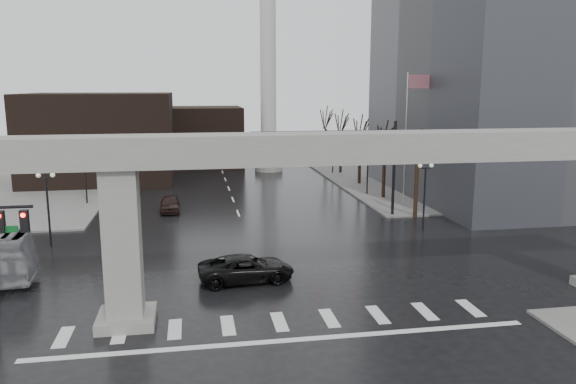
# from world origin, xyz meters

# --- Properties ---
(ground) EXTENTS (160.00, 160.00, 0.00)m
(ground) POSITION_xyz_m (0.00, 0.00, 0.00)
(ground) COLOR black
(ground) RESTS_ON ground
(sidewalk_ne) EXTENTS (28.00, 36.00, 0.15)m
(sidewalk_ne) POSITION_xyz_m (26.00, 36.00, 0.07)
(sidewalk_ne) COLOR slate
(sidewalk_ne) RESTS_ON ground
(elevated_guideway) EXTENTS (48.00, 2.60, 8.70)m
(elevated_guideway) POSITION_xyz_m (1.26, 0.00, 6.88)
(elevated_guideway) COLOR gray
(elevated_guideway) RESTS_ON ground
(building_far_left) EXTENTS (16.00, 14.00, 10.00)m
(building_far_left) POSITION_xyz_m (-14.00, 42.00, 5.00)
(building_far_left) COLOR black
(building_far_left) RESTS_ON ground
(building_far_mid) EXTENTS (10.00, 10.00, 8.00)m
(building_far_mid) POSITION_xyz_m (-2.00, 52.00, 4.00)
(building_far_mid) COLOR black
(building_far_mid) RESTS_ON ground
(smokestack) EXTENTS (3.60, 3.60, 30.00)m
(smokestack) POSITION_xyz_m (6.00, 46.00, 13.35)
(smokestack) COLOR beige
(smokestack) RESTS_ON ground
(signal_mast_arm) EXTENTS (12.12, 0.43, 8.00)m
(signal_mast_arm) POSITION_xyz_m (8.99, 18.80, 5.83)
(signal_mast_arm) COLOR black
(signal_mast_arm) RESTS_ON ground
(signal_left_pole) EXTENTS (2.30, 0.30, 6.00)m
(signal_left_pole) POSITION_xyz_m (-12.25, 0.50, 4.07)
(signal_left_pole) COLOR black
(signal_left_pole) RESTS_ON ground
(flagpole_assembly) EXTENTS (2.06, 0.12, 12.00)m
(flagpole_assembly) POSITION_xyz_m (15.29, 22.00, 7.53)
(flagpole_assembly) COLOR silver
(flagpole_assembly) RESTS_ON ground
(lamp_right_0) EXTENTS (1.22, 0.32, 5.11)m
(lamp_right_0) POSITION_xyz_m (13.50, 14.00, 3.47)
(lamp_right_0) COLOR black
(lamp_right_0) RESTS_ON ground
(lamp_right_1) EXTENTS (1.22, 0.32, 5.11)m
(lamp_right_1) POSITION_xyz_m (13.50, 28.00, 3.47)
(lamp_right_1) COLOR black
(lamp_right_1) RESTS_ON ground
(lamp_right_2) EXTENTS (1.22, 0.32, 5.11)m
(lamp_right_2) POSITION_xyz_m (13.50, 42.00, 3.47)
(lamp_right_2) COLOR black
(lamp_right_2) RESTS_ON ground
(lamp_left_0) EXTENTS (1.22, 0.32, 5.11)m
(lamp_left_0) POSITION_xyz_m (-13.50, 14.00, 3.47)
(lamp_left_0) COLOR black
(lamp_left_0) RESTS_ON ground
(lamp_left_1) EXTENTS (1.22, 0.32, 5.11)m
(lamp_left_1) POSITION_xyz_m (-13.50, 28.00, 3.47)
(lamp_left_1) COLOR black
(lamp_left_1) RESTS_ON ground
(lamp_left_2) EXTENTS (1.22, 0.32, 5.11)m
(lamp_left_2) POSITION_xyz_m (-13.50, 42.00, 3.47)
(lamp_left_2) COLOR black
(lamp_left_2) RESTS_ON ground
(tree_right_0) EXTENTS (1.09, 1.58, 7.50)m
(tree_right_0) POSITION_xyz_m (14.53, 18.02, 2.79)
(tree_right_0) COLOR black
(tree_right_0) RESTS_ON ground
(tree_right_1) EXTENTS (1.09, 1.61, 7.67)m
(tree_right_1) POSITION_xyz_m (14.53, 26.02, 2.85)
(tree_right_1) COLOR black
(tree_right_1) RESTS_ON ground
(tree_right_2) EXTENTS (1.10, 1.63, 7.85)m
(tree_right_2) POSITION_xyz_m (14.53, 34.02, 2.91)
(tree_right_2) COLOR black
(tree_right_2) RESTS_ON ground
(tree_right_3) EXTENTS (1.11, 1.66, 8.02)m
(tree_right_3) POSITION_xyz_m (14.53, 42.02, 2.98)
(tree_right_3) COLOR black
(tree_right_3) RESTS_ON ground
(tree_right_4) EXTENTS (1.12, 1.69, 8.19)m
(tree_right_4) POSITION_xyz_m (14.53, 50.02, 3.04)
(tree_right_4) COLOR black
(tree_right_4) RESTS_ON ground
(pickup_truck) EXTENTS (5.54, 2.88, 1.49)m
(pickup_truck) POSITION_xyz_m (-0.97, 4.79, 0.74)
(pickup_truck) COLOR black
(pickup_truck) RESTS_ON ground
(far_car) EXTENTS (1.75, 4.13, 1.39)m
(far_car) POSITION_xyz_m (-5.82, 23.69, 0.70)
(far_car) COLOR black
(far_car) RESTS_ON ground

